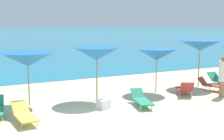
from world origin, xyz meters
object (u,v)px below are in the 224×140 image
object	(u,v)px
umbrella_3	(28,59)
cooler_box	(104,104)
umbrella_4	(97,54)
lounge_chair_5	(221,80)
lounge_chair_3	(24,114)
umbrella_5	(157,55)
lounge_chair_0	(141,99)
lounge_chair_6	(185,89)
beachgoer_1	(223,75)
umbrella_6	(200,46)
lounge_chair_2	(214,85)

from	to	relation	value
umbrella_3	cooler_box	size ratio (longest dim) A/B	4.67
umbrella_4	lounge_chair_5	bearing A→B (deg)	0.08
lounge_chair_3	cooler_box	xyz separation A→B (m)	(3.10, 0.34, -0.11)
umbrella_4	cooler_box	distance (m)	2.25
umbrella_3	umbrella_5	world-z (taller)	umbrella_3
lounge_chair_0	cooler_box	size ratio (longest dim) A/B	3.52
lounge_chair_6	beachgoer_1	world-z (taller)	beachgoer_1
umbrella_4	umbrella_6	distance (m)	6.00
lounge_chair_0	lounge_chair_2	distance (m)	4.67
lounge_chair_0	lounge_chair_6	size ratio (longest dim) A/B	1.26
umbrella_3	lounge_chair_5	xyz separation A→B (m)	(10.08, -0.56, -1.60)
cooler_box	beachgoer_1	bearing A→B (deg)	-28.40
umbrella_4	cooler_box	world-z (taller)	umbrella_4
umbrella_3	beachgoer_1	bearing A→B (deg)	-17.98
umbrella_5	cooler_box	world-z (taller)	umbrella_5
lounge_chair_2	umbrella_3	bearing A→B (deg)	145.00
cooler_box	lounge_chair_2	bearing A→B (deg)	-17.95
umbrella_4	lounge_chair_6	world-z (taller)	umbrella_4
lounge_chair_3	cooler_box	bearing A→B (deg)	3.94
umbrella_4	umbrella_3	bearing A→B (deg)	168.19
umbrella_6	lounge_chair_0	world-z (taller)	umbrella_6
umbrella_6	cooler_box	xyz separation A→B (m)	(-6.32, -1.54, -1.96)
umbrella_6	cooler_box	bearing A→B (deg)	-166.28
cooler_box	umbrella_3	bearing A→B (deg)	121.63
umbrella_3	umbrella_5	xyz separation A→B (m)	(5.93, -0.42, -0.05)
umbrella_5	lounge_chair_5	world-z (taller)	umbrella_5
umbrella_6	lounge_chair_6	distance (m)	3.00
umbrella_4	umbrella_6	xyz separation A→B (m)	(5.99, 0.26, 0.14)
lounge_chair_6	beachgoer_1	xyz separation A→B (m)	(1.28, -1.02, 0.66)
lounge_chair_5	lounge_chair_3	bearing A→B (deg)	-170.76
umbrella_3	lounge_chair_5	distance (m)	10.23
cooler_box	umbrella_4	bearing A→B (deg)	54.92
umbrella_4	lounge_chair_3	xyz separation A→B (m)	(-3.43, -1.62, -1.71)
lounge_chair_3	lounge_chair_5	world-z (taller)	lounge_chair_5
umbrella_3	umbrella_4	bearing A→B (deg)	-11.81
umbrella_3	lounge_chair_3	distance (m)	2.78
lounge_chair_6	beachgoer_1	distance (m)	1.76
lounge_chair_5	lounge_chair_6	world-z (taller)	lounge_chair_6
lounge_chair_5	cooler_box	bearing A→B (deg)	-169.78
lounge_chair_0	lounge_chair_5	size ratio (longest dim) A/B	1.12
umbrella_6	lounge_chair_2	distance (m)	2.21
lounge_chair_6	lounge_chair_5	bearing A→B (deg)	-134.73
umbrella_5	beachgoer_1	size ratio (longest dim) A/B	1.13
umbrella_5	lounge_chair_6	world-z (taller)	umbrella_5
cooler_box	umbrella_6	bearing A→B (deg)	-7.13
umbrella_5	lounge_chair_2	world-z (taller)	umbrella_5
lounge_chair_5	lounge_chair_2	bearing A→B (deg)	-146.55
beachgoer_1	umbrella_4	bearing A→B (deg)	-90.01
umbrella_4	lounge_chair_2	distance (m)	6.14
umbrella_3	lounge_chair_3	world-z (taller)	umbrella_3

